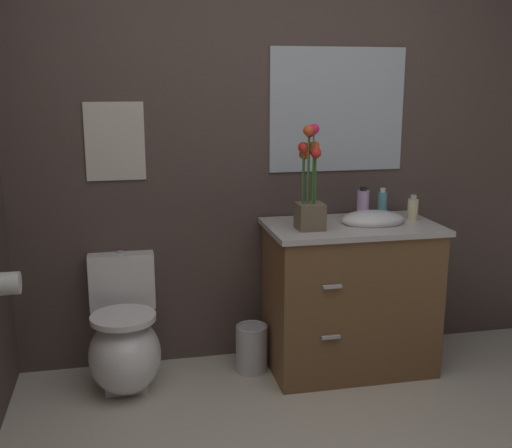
# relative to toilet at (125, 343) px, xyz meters

# --- Properties ---
(wall_back) EXTENTS (4.28, 0.05, 2.50)m
(wall_back) POSITION_rel_toilet_xyz_m (0.98, 0.30, 1.01)
(wall_back) COLOR #4C3D38
(wall_back) RESTS_ON ground_plane
(toilet) EXTENTS (0.38, 0.59, 0.69)m
(toilet) POSITION_rel_toilet_xyz_m (0.00, 0.00, 0.00)
(toilet) COLOR white
(toilet) RESTS_ON ground_plane
(vanity_cabinet) EXTENTS (0.94, 0.56, 1.02)m
(vanity_cabinet) POSITION_rel_toilet_xyz_m (1.26, -0.03, 0.19)
(vanity_cabinet) COLOR brown
(vanity_cabinet) RESTS_ON ground_plane
(flower_vase) EXTENTS (0.14, 0.14, 0.56)m
(flower_vase) POSITION_rel_toilet_xyz_m (0.99, -0.09, 0.81)
(flower_vase) COLOR brown
(flower_vase) RESTS_ON vanity_cabinet
(soap_bottle) EXTENTS (0.06, 0.06, 0.14)m
(soap_bottle) POSITION_rel_toilet_xyz_m (1.62, -0.01, 0.66)
(soap_bottle) COLOR beige
(soap_bottle) RESTS_ON vanity_cabinet
(lotion_bottle) EXTENTS (0.07, 0.07, 0.19)m
(lotion_bottle) POSITION_rel_toilet_xyz_m (1.35, 0.06, 0.69)
(lotion_bottle) COLOR #B28CBF
(lotion_bottle) RESTS_ON vanity_cabinet
(hand_wash_bottle) EXTENTS (0.05, 0.05, 0.17)m
(hand_wash_bottle) POSITION_rel_toilet_xyz_m (1.48, 0.09, 0.68)
(hand_wash_bottle) COLOR teal
(hand_wash_bottle) RESTS_ON vanity_cabinet
(trash_bin) EXTENTS (0.18, 0.18, 0.27)m
(trash_bin) POSITION_rel_toilet_xyz_m (0.70, 0.03, -0.11)
(trash_bin) COLOR #B7B7BC
(trash_bin) RESTS_ON ground_plane
(wall_poster) EXTENTS (0.32, 0.01, 0.42)m
(wall_poster) POSITION_rel_toilet_xyz_m (0.00, 0.27, 1.05)
(wall_poster) COLOR beige
(wall_mirror) EXTENTS (0.80, 0.01, 0.70)m
(wall_mirror) POSITION_rel_toilet_xyz_m (1.26, 0.27, 1.21)
(wall_mirror) COLOR #B2BCC6
(toilet_paper_roll) EXTENTS (0.11, 0.11, 0.11)m
(toilet_paper_roll) POSITION_rel_toilet_xyz_m (-0.52, -0.20, 0.44)
(toilet_paper_roll) COLOR white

